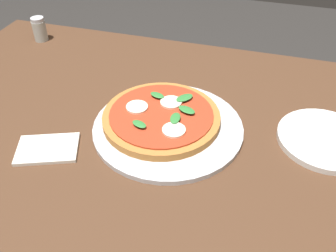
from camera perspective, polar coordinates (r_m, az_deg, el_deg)
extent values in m
cube|color=#4C301E|center=(0.83, 0.42, -3.53)|extent=(1.45, 0.96, 0.04)
cube|color=#4C301E|center=(1.59, -18.31, 0.69)|extent=(0.07, 0.07, 0.71)
cylinder|color=silver|center=(0.84, 0.00, -0.21)|extent=(0.35, 0.35, 0.01)
cylinder|color=#B27033|center=(0.85, -1.05, 1.32)|extent=(0.27, 0.27, 0.02)
cylinder|color=#B7381E|center=(0.84, -1.06, 1.91)|extent=(0.24, 0.24, 0.00)
cylinder|color=#F4EACC|center=(0.86, -4.87, 2.99)|extent=(0.05, 0.05, 0.00)
cylinder|color=#F4EACC|center=(0.79, 0.86, -0.77)|extent=(0.05, 0.05, 0.00)
cylinder|color=#F4EACC|center=(0.87, 0.47, 3.73)|extent=(0.05, 0.05, 0.00)
ellipsoid|color=#337F38|center=(0.88, 2.32, 4.51)|extent=(0.05, 0.05, 0.00)
ellipsoid|color=#337F38|center=(0.84, 2.94, 2.57)|extent=(0.05, 0.04, 0.00)
ellipsoid|color=#337F38|center=(0.89, -1.70, 4.88)|extent=(0.04, 0.03, 0.00)
ellipsoid|color=#337F38|center=(0.82, 1.07, 1.27)|extent=(0.03, 0.04, 0.00)
ellipsoid|color=#337F38|center=(0.80, -4.53, 0.33)|extent=(0.04, 0.03, 0.00)
cylinder|color=white|center=(0.88, 23.39, -1.92)|extent=(0.21, 0.21, 0.01)
cube|color=white|center=(0.83, -18.32, -3.40)|extent=(0.15, 0.13, 0.01)
cylinder|color=#B2B7AD|center=(1.29, -19.42, 13.87)|extent=(0.04, 0.04, 0.06)
cylinder|color=silver|center=(1.28, -19.79, 15.41)|extent=(0.04, 0.04, 0.01)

